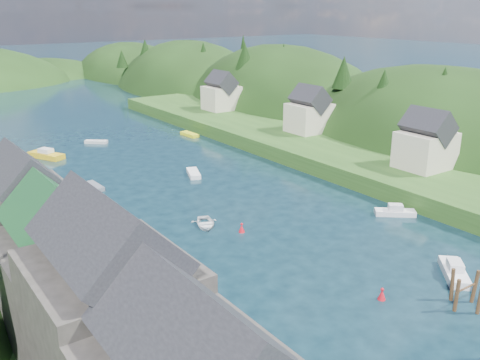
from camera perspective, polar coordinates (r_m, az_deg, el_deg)
ground at (r=83.20m, az=-8.72°, el=1.23°), size 600.00×600.00×0.00m
hillside_right at (r=129.22m, az=4.42°, el=4.03°), size 36.00×245.56×48.00m
hill_trees at (r=93.96m, az=-12.42°, el=9.91°), size 90.91×144.36×12.31m
quay_left at (r=48.76m, az=-18.35°, el=-10.81°), size 12.00×110.00×2.00m
quayside_buildings at (r=33.88m, az=-15.63°, el=-12.22°), size 8.00×35.84×12.90m
terrace_right at (r=88.86m, az=8.82°, el=3.11°), size 16.00×120.00×2.40m
right_bank_cottages at (r=95.79m, az=6.82°, el=7.13°), size 9.00×59.24×8.41m
piling_cluster_far at (r=48.73m, az=22.92°, el=-11.11°), size 3.04×2.85×3.56m
channel_buoy_near at (r=47.93m, az=14.90°, el=-11.71°), size 0.70×0.70×1.10m
channel_buoy_far at (r=59.14m, az=0.18°, el=-5.16°), size 0.70×0.70×1.10m
moored_boats at (r=52.59m, az=1.25°, el=-8.12°), size 36.45×86.24×2.29m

